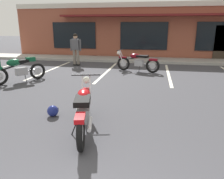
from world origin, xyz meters
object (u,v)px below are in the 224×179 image
(motorcycle_red_sportbike, at_px, (137,62))
(person_in_shorts_foreground, at_px, (76,48))
(helmet_on_pavement, at_px, (53,111))
(motorcycle_foreground_classic, at_px, (84,109))
(motorcycle_silver_naked, at_px, (16,69))

(motorcycle_red_sportbike, height_order, person_in_shorts_foreground, person_in_shorts_foreground)
(motorcycle_red_sportbike, height_order, helmet_on_pavement, motorcycle_red_sportbike)
(motorcycle_foreground_classic, height_order, motorcycle_red_sportbike, same)
(helmet_on_pavement, bearing_deg, motorcycle_silver_naked, 134.88)
(motorcycle_silver_naked, bearing_deg, helmet_on_pavement, -45.12)
(motorcycle_foreground_classic, distance_m, motorcycle_red_sportbike, 6.34)
(motorcycle_foreground_classic, height_order, motorcycle_silver_naked, same)
(motorcycle_red_sportbike, height_order, motorcycle_silver_naked, same)
(motorcycle_red_sportbike, xyz_separation_m, helmet_on_pavement, (-1.49, -5.75, -0.33))
(person_in_shorts_foreground, bearing_deg, helmet_on_pavement, -74.70)
(motorcycle_red_sportbike, relative_size, motorcycle_silver_naked, 1.14)
(motorcycle_foreground_classic, height_order, person_in_shorts_foreground, person_in_shorts_foreground)
(motorcycle_silver_naked, distance_m, helmet_on_pavement, 3.92)
(motorcycle_silver_naked, xyz_separation_m, person_in_shorts_foreground, (0.90, 4.01, 0.42))
(person_in_shorts_foreground, bearing_deg, motorcycle_red_sportbike, -17.06)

